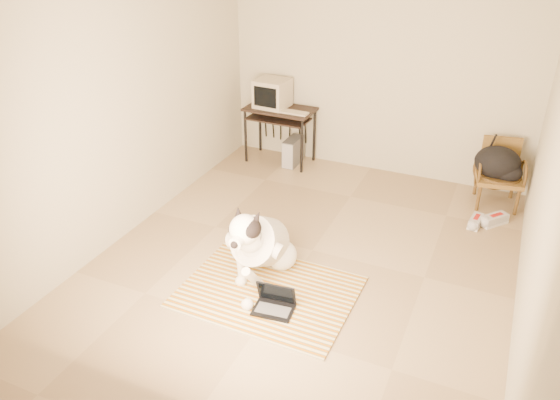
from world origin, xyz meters
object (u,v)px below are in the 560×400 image
Objects in this scene: dog at (260,244)px; pc_tower at (293,152)px; computer_desk at (280,116)px; laptop at (275,303)px; backpack at (499,164)px; rattan_chair at (499,173)px; crt_monitor at (272,93)px.

dog reaches higher than pc_tower.
dog is at bearing -74.01° from pc_tower.
pc_tower is at bearing -4.67° from computer_desk.
laptop is 3.16m from pc_tower.
backpack is (2.87, -0.12, -0.13)m from computer_desk.
pc_tower is (0.21, -0.02, -0.48)m from computer_desk.
backpack is (1.93, 2.43, 0.18)m from dog.
dog is at bearing -128.53° from backpack.
dog is at bearing 128.52° from laptop.
rattan_chair reaches higher than pc_tower.
crt_monitor reaches higher than dog.
pc_tower is at bearing 177.78° from backpack.
computer_desk is at bearing -14.09° from crt_monitor.
dog reaches higher than computer_desk.
dog reaches higher than rattan_chair.
backpack is at bearing 51.47° from dog.
laptop is at bearing -118.68° from rattan_chair.
computer_desk reaches higher than laptop.
rattan_chair is at bearing 74.81° from backpack.
rattan_chair is (2.68, -0.03, 0.21)m from pc_tower.
pc_tower is at bearing 109.87° from laptop.
dog is 3.17m from rattan_chair.
backpack reaches higher than pc_tower.
dog is at bearing -128.01° from rattan_chair.
crt_monitor reaches higher than backpack.
dog is 3.23× the size of laptop.
laptop is at bearing -51.48° from dog.
crt_monitor is 0.85m from pc_tower.
crt_monitor reaches higher than computer_desk.
computer_desk is at bearing 110.17° from dog.
crt_monitor is at bearing 171.83° from pc_tower.
dog is at bearing -69.83° from computer_desk.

